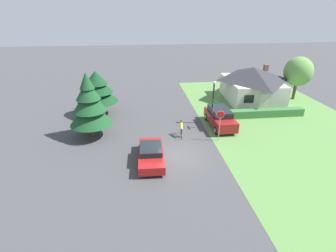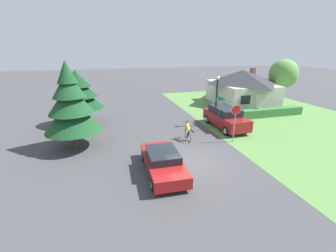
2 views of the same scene
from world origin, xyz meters
The scene contains 13 objects.
ground_plane centered at (0.00, 0.00, 0.00)m, with size 140.00×140.00×0.00m, color #424244.
grass_verge_right centered at (11.69, 4.00, 0.01)m, with size 16.00×36.00×0.01m, color #568442.
cottage_house centered at (11.49, 12.76, 2.15)m, with size 6.93×8.70×4.33m.
hedge_row centered at (10.78, 7.13, 0.41)m, with size 8.44×0.90×0.82m, color #387038.
sedan_left_lane centered at (-1.89, -0.52, 0.63)m, with size 2.02×4.71×1.27m.
cyclist centered at (1.08, 3.48, 0.69)m, with size 0.44×1.70×1.46m.
parked_suv_right centered at (5.21, 5.28, 0.90)m, with size 2.10×4.93×1.78m.
stop_sign centered at (4.20, 2.25, 1.97)m, with size 0.69×0.08×2.80m.
street_lamp centered at (4.59, 5.99, 2.69)m, with size 0.33×0.33×4.47m.
street_name_sign centered at (4.33, 4.79, 1.97)m, with size 0.90×0.90×2.86m.
conifer_tall_near centered at (-6.90, 4.32, 3.06)m, with size 3.71×3.71×5.90m.
conifer_tall_far centered at (-6.98, 9.69, 2.95)m, with size 4.28×4.28×4.84m.
deciduous_tree_right centered at (17.12, 12.48, 3.53)m, with size 3.44×3.44×5.35m.
Camera 2 is at (-4.62, -11.30, 6.57)m, focal length 24.00 mm.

